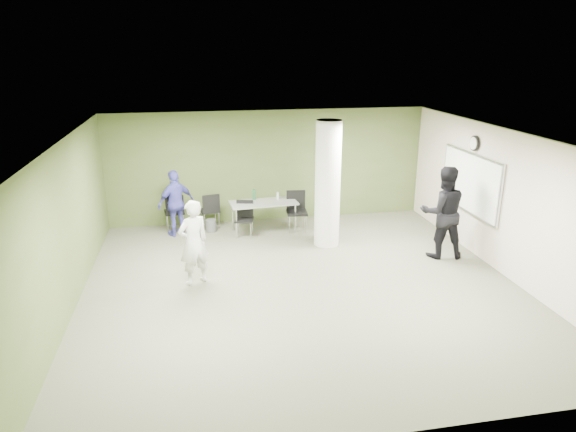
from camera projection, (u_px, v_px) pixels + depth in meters
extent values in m
plane|color=#4B4C3C|center=(302.00, 286.00, 9.62)|extent=(8.00, 8.00, 0.00)
plane|color=white|center=(303.00, 137.00, 8.75)|extent=(8.00, 8.00, 0.00)
cube|color=#475829|center=(269.00, 166.00, 12.92)|extent=(8.00, 2.80, 0.02)
cube|color=#475829|center=(66.00, 229.00, 8.48)|extent=(0.02, 8.00, 2.80)
cube|color=beige|center=(505.00, 203.00, 9.89)|extent=(0.02, 8.00, 2.80)
cylinder|color=silver|center=(328.00, 184.00, 11.23)|extent=(0.56, 0.56, 2.80)
cube|color=silver|center=(470.00, 183.00, 10.96)|extent=(0.04, 2.30, 1.30)
cube|color=white|center=(469.00, 183.00, 10.96)|extent=(0.02, 2.20, 1.20)
cylinder|color=black|center=(475.00, 143.00, 10.70)|extent=(0.05, 0.32, 0.32)
cylinder|color=white|center=(473.00, 143.00, 10.69)|extent=(0.02, 0.26, 0.26)
cube|color=gray|center=(264.00, 203.00, 12.21)|extent=(1.63, 0.82, 0.04)
cylinder|color=silver|center=(237.00, 224.00, 11.90)|extent=(0.04, 0.04, 0.71)
cylinder|color=silver|center=(295.00, 219.00, 12.26)|extent=(0.04, 0.04, 0.71)
cylinder|color=silver|center=(233.00, 217.00, 12.40)|extent=(0.04, 0.04, 0.71)
cylinder|color=silver|center=(289.00, 212.00, 12.76)|extent=(0.04, 0.04, 0.71)
cylinder|color=#1C552E|center=(254.00, 194.00, 12.37)|extent=(0.07, 0.07, 0.25)
cylinder|color=#B2B2B7|center=(278.00, 196.00, 12.39)|extent=(0.06, 0.06, 0.18)
cylinder|color=#4C4C4C|center=(211.00, 226.00, 12.41)|extent=(0.26, 0.26, 0.30)
cube|color=black|center=(174.00, 212.00, 12.47)|extent=(0.50, 0.50, 0.05)
cube|color=black|center=(175.00, 205.00, 12.21)|extent=(0.44, 0.09, 0.44)
cylinder|color=silver|center=(182.00, 218.00, 12.77)|extent=(0.02, 0.02, 0.42)
cylinder|color=silver|center=(167.00, 219.00, 12.66)|extent=(0.02, 0.02, 0.42)
cylinder|color=silver|center=(184.00, 223.00, 12.43)|extent=(0.02, 0.02, 0.42)
cylinder|color=silver|center=(168.00, 224.00, 12.32)|extent=(0.02, 0.02, 0.42)
cube|color=black|center=(210.00, 210.00, 12.63)|extent=(0.52, 0.52, 0.05)
cube|color=black|center=(211.00, 203.00, 12.37)|extent=(0.42, 0.12, 0.43)
cylinder|color=silver|center=(215.00, 216.00, 12.92)|extent=(0.02, 0.02, 0.41)
cylinder|color=silver|center=(201.00, 218.00, 12.79)|extent=(0.02, 0.02, 0.41)
cylinder|color=silver|center=(219.00, 220.00, 12.60)|extent=(0.02, 0.02, 0.41)
cylinder|color=silver|center=(205.00, 222.00, 12.47)|extent=(0.02, 0.02, 0.41)
cube|color=black|center=(244.00, 220.00, 12.02)|extent=(0.50, 0.50, 0.05)
cube|color=black|center=(245.00, 208.00, 12.13)|extent=(0.39, 0.13, 0.41)
cylinder|color=silver|center=(236.00, 231.00, 11.94)|extent=(0.02, 0.02, 0.39)
cylinder|color=silver|center=(251.00, 231.00, 11.92)|extent=(0.02, 0.02, 0.39)
cylinder|color=silver|center=(238.00, 226.00, 12.26)|extent=(0.02, 0.02, 0.39)
cylinder|color=silver|center=(252.00, 226.00, 12.25)|extent=(0.02, 0.02, 0.39)
cube|color=black|center=(297.00, 212.00, 12.35)|extent=(0.52, 0.52, 0.05)
cube|color=black|center=(296.00, 200.00, 12.48)|extent=(0.46, 0.08, 0.47)
cylinder|color=silver|center=(290.00, 225.00, 12.22)|extent=(0.02, 0.02, 0.45)
cylinder|color=silver|center=(306.00, 224.00, 12.26)|extent=(0.02, 0.02, 0.45)
cylinder|color=silver|center=(288.00, 220.00, 12.60)|extent=(0.02, 0.02, 0.45)
cylinder|color=silver|center=(304.00, 219.00, 12.63)|extent=(0.02, 0.02, 0.45)
imported|color=silver|center=(193.00, 243.00, 9.48)|extent=(0.71, 0.63, 1.64)
imported|color=black|center=(443.00, 212.00, 10.69)|extent=(1.06, 0.88, 1.96)
imported|color=#4141A3|center=(176.00, 203.00, 11.99)|extent=(0.99, 0.80, 1.57)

